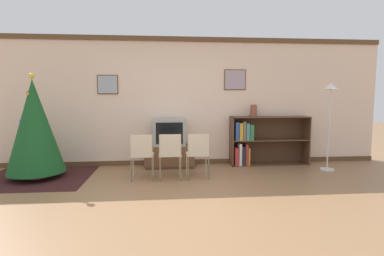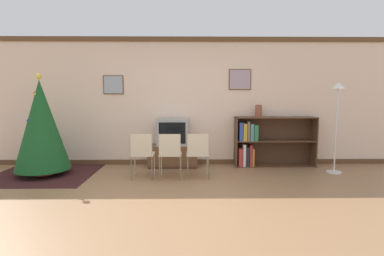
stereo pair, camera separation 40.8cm
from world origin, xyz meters
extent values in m
plane|color=#936B47|center=(0.00, 0.00, 0.00)|extent=(24.00, 24.00, 0.00)
cube|color=beige|center=(0.00, 2.61, 1.35)|extent=(9.01, 0.08, 2.70)
cube|color=brown|center=(0.00, 2.56, 2.65)|extent=(9.01, 0.03, 0.10)
cube|color=brown|center=(0.00, 2.56, 0.05)|extent=(9.01, 0.03, 0.10)
cube|color=brown|center=(-1.38, 2.56, 1.71)|extent=(0.42, 0.02, 0.40)
cube|color=#9EA8B2|center=(-1.38, 2.55, 1.71)|extent=(0.39, 0.01, 0.36)
cube|color=brown|center=(1.30, 2.56, 1.82)|extent=(0.47, 0.02, 0.43)
cube|color=#A893A3|center=(1.30, 2.55, 1.82)|extent=(0.43, 0.01, 0.40)
cube|color=#381919|center=(-2.51, 1.71, 0.00)|extent=(1.85, 1.72, 0.01)
cylinder|color=maroon|center=(-2.51, 1.71, 0.06)|extent=(0.36, 0.36, 0.10)
cone|color=#195123|center=(-2.51, 1.71, 0.94)|extent=(0.98, 0.98, 1.66)
sphere|color=yellow|center=(-2.51, 1.71, 1.82)|extent=(0.10, 0.10, 0.10)
sphere|color=gold|center=(-2.65, 2.03, 0.57)|extent=(0.06, 0.06, 0.06)
sphere|color=red|center=(-2.58, 1.69, 1.52)|extent=(0.06, 0.06, 0.06)
sphere|color=gold|center=(-2.57, 1.66, 1.51)|extent=(0.05, 0.05, 0.05)
sphere|color=#1E4CB2|center=(-2.67, 1.57, 1.04)|extent=(0.06, 0.06, 0.06)
sphere|color=#1E4CB2|center=(-2.44, 2.02, 0.68)|extent=(0.06, 0.06, 0.06)
sphere|color=#1E4CB2|center=(-2.52, 1.99, 0.82)|extent=(0.06, 0.06, 0.06)
sphere|color=silver|center=(-2.43, 1.81, 1.34)|extent=(0.04, 0.04, 0.04)
cube|color=#4C311E|center=(-0.12, 2.32, 0.03)|extent=(0.97, 0.42, 0.05)
cube|color=brown|center=(-0.12, 2.32, 0.26)|extent=(1.01, 0.44, 0.41)
cube|color=#9E9E99|center=(-0.12, 2.32, 0.74)|extent=(0.65, 0.42, 0.55)
cube|color=black|center=(-0.12, 2.11, 0.74)|extent=(0.53, 0.01, 0.43)
cube|color=beige|center=(-0.61, 1.47, 0.43)|extent=(0.40, 0.40, 0.02)
cube|color=beige|center=(-0.61, 1.28, 0.63)|extent=(0.35, 0.02, 0.38)
cylinder|color=beige|center=(-0.79, 1.65, 0.21)|extent=(0.02, 0.02, 0.42)
cylinder|color=beige|center=(-0.43, 1.65, 0.21)|extent=(0.02, 0.02, 0.42)
cylinder|color=beige|center=(-0.79, 1.29, 0.21)|extent=(0.02, 0.02, 0.42)
cylinder|color=beige|center=(-0.43, 1.29, 0.21)|extent=(0.02, 0.02, 0.42)
cylinder|color=beige|center=(-0.79, 1.29, 0.41)|extent=(0.02, 0.02, 0.82)
cylinder|color=beige|center=(-0.43, 1.29, 0.41)|extent=(0.02, 0.02, 0.82)
cube|color=beige|center=(-0.12, 1.47, 0.43)|extent=(0.40, 0.40, 0.02)
cube|color=beige|center=(-0.12, 1.28, 0.63)|extent=(0.35, 0.02, 0.38)
cylinder|color=beige|center=(-0.30, 1.65, 0.21)|extent=(0.02, 0.02, 0.42)
cylinder|color=beige|center=(0.06, 1.65, 0.21)|extent=(0.02, 0.02, 0.42)
cylinder|color=beige|center=(-0.30, 1.29, 0.21)|extent=(0.02, 0.02, 0.42)
cylinder|color=beige|center=(0.06, 1.29, 0.21)|extent=(0.02, 0.02, 0.42)
cylinder|color=beige|center=(-0.30, 1.29, 0.41)|extent=(0.02, 0.02, 0.82)
cylinder|color=beige|center=(0.06, 1.29, 0.41)|extent=(0.02, 0.02, 0.82)
cube|color=beige|center=(0.37, 1.47, 0.43)|extent=(0.40, 0.40, 0.02)
cube|color=beige|center=(0.37, 1.28, 0.63)|extent=(0.35, 0.02, 0.38)
cylinder|color=beige|center=(0.19, 1.65, 0.21)|extent=(0.02, 0.02, 0.42)
cylinder|color=beige|center=(0.55, 1.65, 0.21)|extent=(0.02, 0.02, 0.42)
cylinder|color=beige|center=(0.19, 1.29, 0.21)|extent=(0.02, 0.02, 0.42)
cylinder|color=beige|center=(0.55, 1.29, 0.21)|extent=(0.02, 0.02, 0.42)
cylinder|color=beige|center=(0.19, 1.29, 0.41)|extent=(0.02, 0.02, 0.82)
cylinder|color=beige|center=(0.55, 1.29, 0.41)|extent=(0.02, 0.02, 0.82)
cube|color=brown|center=(1.19, 2.37, 0.52)|extent=(0.02, 0.36, 1.04)
cube|color=brown|center=(2.85, 2.37, 0.52)|extent=(0.02, 0.36, 1.04)
cube|color=brown|center=(2.02, 2.37, 1.03)|extent=(1.67, 0.36, 0.02)
cube|color=brown|center=(2.02, 2.37, 0.01)|extent=(1.67, 0.36, 0.02)
cube|color=brown|center=(2.02, 2.37, 0.54)|extent=(1.63, 0.36, 0.02)
cube|color=#492F1E|center=(2.02, 2.55, 0.52)|extent=(1.67, 0.01, 1.04)
cube|color=#B73333|center=(1.28, 2.33, 0.21)|extent=(0.08, 0.26, 0.37)
cube|color=silver|center=(1.36, 2.32, 0.25)|extent=(0.05, 0.24, 0.46)
cube|color=#232328|center=(1.42, 2.30, 0.22)|extent=(0.07, 0.21, 0.39)
cube|color=#B73333|center=(1.49, 2.34, 0.24)|extent=(0.04, 0.29, 0.44)
cube|color=orange|center=(1.54, 2.31, 0.20)|extent=(0.04, 0.23, 0.37)
cube|color=#2D4C93|center=(1.28, 2.33, 0.74)|extent=(0.07, 0.26, 0.38)
cube|color=gold|center=(1.36, 2.33, 0.73)|extent=(0.07, 0.26, 0.36)
cube|color=#756047|center=(1.44, 2.30, 0.75)|extent=(0.05, 0.21, 0.40)
cube|color=teal|center=(1.51, 2.33, 0.73)|extent=(0.07, 0.27, 0.35)
cube|color=#337547|center=(1.59, 2.32, 0.71)|extent=(0.08, 0.24, 0.33)
cylinder|color=brown|center=(1.67, 2.40, 1.16)|extent=(0.14, 0.14, 0.24)
torus|color=brown|center=(1.67, 2.40, 1.28)|extent=(0.12, 0.12, 0.03)
cylinder|color=silver|center=(3.01, 1.78, 0.01)|extent=(0.28, 0.28, 0.03)
cylinder|color=silver|center=(3.01, 1.78, 0.81)|extent=(0.03, 0.03, 1.58)
cone|color=white|center=(3.01, 1.78, 1.66)|extent=(0.28, 0.28, 0.12)
camera|label=1|loc=(-0.21, -3.80, 1.47)|focal=28.00mm
camera|label=2|loc=(0.20, -3.82, 1.47)|focal=28.00mm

